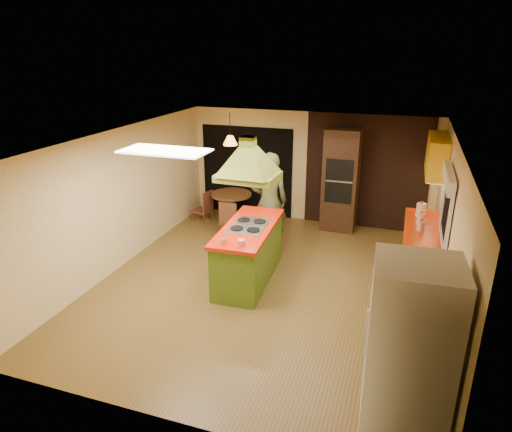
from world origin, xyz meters
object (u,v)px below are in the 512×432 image
(kitchen_island, at_px, (249,253))
(refrigerator, at_px, (409,354))
(dining_table, at_px, (232,202))
(man, at_px, (269,202))
(canister_large, at_px, (421,210))
(wall_oven, at_px, (341,180))

(kitchen_island, distance_m, refrigerator, 3.79)
(refrigerator, distance_m, dining_table, 6.52)
(man, bearing_deg, kitchen_island, 68.96)
(kitchen_island, xyz_separation_m, dining_table, (-1.29, 2.49, -0.02))
(kitchen_island, xyz_separation_m, refrigerator, (2.62, -2.70, 0.49))
(man, bearing_deg, canister_large, 162.55)
(wall_oven, bearing_deg, kitchen_island, -109.48)
(kitchen_island, xyz_separation_m, canister_large, (2.74, 1.63, 0.54))
(man, height_order, dining_table, man)
(refrigerator, distance_m, wall_oven, 5.78)
(man, relative_size, refrigerator, 0.99)
(man, distance_m, refrigerator, 4.85)
(canister_large, bearing_deg, dining_table, 167.98)
(kitchen_island, relative_size, refrigerator, 1.03)
(kitchen_island, relative_size, dining_table, 2.22)
(kitchen_island, bearing_deg, man, 89.13)
(dining_table, relative_size, canister_large, 3.74)
(man, relative_size, canister_large, 8.05)
(man, distance_m, canister_large, 2.81)
(man, height_order, refrigerator, refrigerator)
(kitchen_island, height_order, wall_oven, wall_oven)
(canister_large, bearing_deg, refrigerator, -91.60)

